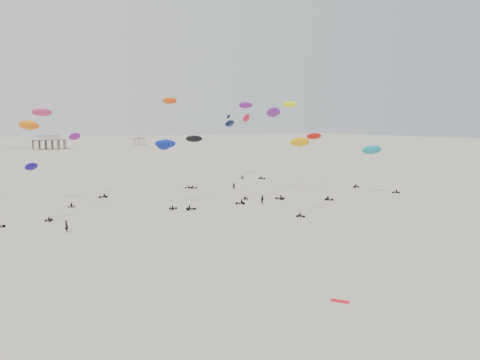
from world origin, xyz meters
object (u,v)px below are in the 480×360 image
rig_4 (300,154)px  rig_9 (323,147)px  pavilion_main (49,143)px  pavilion_small (139,141)px  spectator_0 (67,232)px  rig_0 (301,132)px

rig_4 → rig_9: rig_9 is taller
pavilion_main → pavilion_small: pavilion_main is taller
pavilion_main → rig_4: 266.18m
pavilion_main → spectator_0: size_ratio=9.19×
rig_9 → spectator_0: bearing=92.4°
rig_0 → spectator_0: (-56.86, -15.46, -15.59)m
rig_0 → rig_4: rig_0 is taller
rig_9 → rig_4: bearing=118.4°
rig_4 → rig_9: 44.73m
rig_4 → spectator_0: size_ratio=6.65×
pavilion_main → pavilion_small: 76.16m
rig_0 → rig_9: (16.44, 12.75, -4.59)m
pavilion_small → rig_9: (-18.04, -262.46, 7.51)m
rig_0 → rig_9: bearing=-174.7°
rig_4 → spectator_0: bearing=-30.5°
pavilion_small → rig_0: bearing=-97.1°
pavilion_main → spectator_0: 261.57m
pavilion_main → rig_9: 238.29m
pavilion_small → rig_4: size_ratio=0.59×
spectator_0 → pavilion_main: bearing=-36.1°
rig_4 → rig_9: (30.47, 32.74, -0.87)m
pavilion_main → rig_9: (51.96, -232.46, 6.78)m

